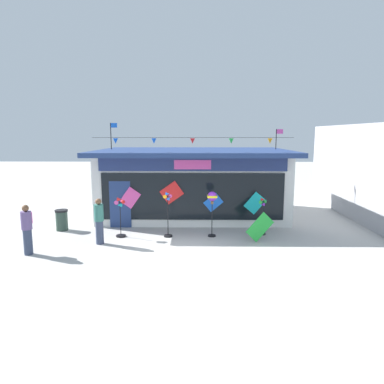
{
  "coord_description": "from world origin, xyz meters",
  "views": [
    {
      "loc": [
        0.71,
        -11.34,
        3.94
      ],
      "look_at": [
        0.5,
        3.11,
        1.57
      ],
      "focal_mm": 32.82,
      "sensor_mm": 36.0,
      "label": 1
    }
  ],
  "objects": [
    {
      "name": "wind_spinner_far_left",
      "position": [
        -2.26,
        1.82,
        0.92
      ],
      "size": [
        0.38,
        0.38,
        1.56
      ],
      "color": "black",
      "rests_on": "ground_plane"
    },
    {
      "name": "display_kite_on_ground",
      "position": [
        3.05,
        1.32,
        0.55
      ],
      "size": [
        1.09,
        0.31,
        1.09
      ],
      "primitive_type": "cube",
      "rotation": [
        -0.28,
        0.79,
        0.0
      ],
      "color": "green",
      "rests_on": "ground_plane"
    },
    {
      "name": "wind_spinner_left",
      "position": [
        -0.42,
        1.84,
        1.04
      ],
      "size": [
        0.34,
        0.33,
        1.77
      ],
      "color": "black",
      "rests_on": "ground_plane"
    },
    {
      "name": "ground_plane",
      "position": [
        0.0,
        0.0,
        0.0
      ],
      "size": [
        80.0,
        80.0,
        0.0
      ],
      "primitive_type": "plane",
      "color": "#ADAAA5"
    },
    {
      "name": "trash_bin",
      "position": [
        -4.91,
        2.75,
        0.44
      ],
      "size": [
        0.52,
        0.52,
        0.87
      ],
      "color": "#2D4238",
      "rests_on": "ground_plane"
    },
    {
      "name": "person_mid_plaza",
      "position": [
        -2.83,
        0.93,
        0.86
      ],
      "size": [
        0.34,
        0.34,
        1.68
      ],
      "rotation": [
        0.0,
        0.0,
        2.13
      ],
      "color": "#333D56",
      "rests_on": "ground_plane"
    },
    {
      "name": "wind_spinner_center_right",
      "position": [
        3.28,
        2.2,
        0.87
      ],
      "size": [
        0.33,
        0.32,
        1.5
      ],
      "color": "black",
      "rests_on": "ground_plane"
    },
    {
      "name": "person_near_camera",
      "position": [
        -4.89,
        -0.23,
        0.89
      ],
      "size": [
        0.36,
        0.47,
        1.68
      ],
      "rotation": [
        0.0,
        0.0,
        0.22
      ],
      "color": "#333D56",
      "rests_on": "ground_plane"
    },
    {
      "name": "kite_shop_building",
      "position": [
        0.52,
        5.86,
        1.64
      ],
      "size": [
        8.95,
        6.3,
        4.5
      ],
      "color": "silver",
      "rests_on": "ground_plane"
    },
    {
      "name": "wind_spinner_center_left",
      "position": [
        1.29,
        1.93,
        1.45
      ],
      "size": [
        0.37,
        0.37,
        1.78
      ],
      "color": "black",
      "rests_on": "ground_plane"
    }
  ]
}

